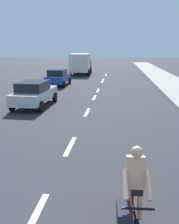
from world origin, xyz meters
TOP-DOWN VIEW (x-y plane):
  - ground_plane at (0.00, 20.00)m, footprint 160.00×160.00m
  - sidewalk_strip at (7.08, 22.00)m, footprint 3.60×80.00m
  - lane_stripe_1 at (0.00, 3.29)m, footprint 0.16×1.80m
  - lane_stripe_2 at (0.00, 7.29)m, footprint 0.16×1.80m
  - lane_stripe_3 at (0.00, 12.23)m, footprint 0.16×1.80m
  - lane_stripe_4 at (0.00, 16.49)m, footprint 0.16×1.80m
  - lane_stripe_5 at (0.00, 19.62)m, footprint 0.16×1.80m
  - lane_stripe_6 at (0.00, 25.42)m, footprint 0.16×1.80m
  - lane_stripe_7 at (0.00, 26.89)m, footprint 0.16×1.80m
  - lane_stripe_8 at (0.00, 32.37)m, footprint 0.16×1.80m
  - cyclist at (2.02, 3.09)m, footprint 0.64×1.71m
  - parked_car_silver at (-3.41, 13.31)m, footprint 1.99×4.16m
  - parked_car_blue at (-4.07, 22.01)m, footprint 1.90×4.06m
  - delivery_truck at (-3.46, 32.52)m, footprint 2.85×6.32m

SIDE VIEW (x-z plane):
  - ground_plane at x=0.00m, z-range 0.00..0.00m
  - lane_stripe_1 at x=0.00m, z-range 0.00..0.01m
  - lane_stripe_2 at x=0.00m, z-range 0.00..0.01m
  - lane_stripe_3 at x=0.00m, z-range 0.00..0.01m
  - lane_stripe_4 at x=0.00m, z-range 0.00..0.01m
  - lane_stripe_5 at x=0.00m, z-range 0.00..0.01m
  - lane_stripe_6 at x=0.00m, z-range 0.00..0.01m
  - lane_stripe_7 at x=0.00m, z-range 0.00..0.01m
  - lane_stripe_8 at x=0.00m, z-range 0.00..0.01m
  - sidewalk_strip at x=7.08m, z-range 0.00..0.14m
  - cyclist at x=2.02m, z-range -0.08..1.74m
  - parked_car_blue at x=-4.07m, z-range 0.05..1.62m
  - parked_car_silver at x=-3.41m, z-range 0.05..1.62m
  - delivery_truck at x=-3.46m, z-range 0.10..2.90m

